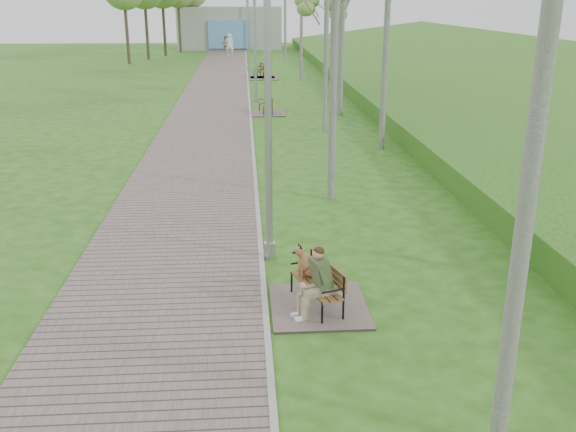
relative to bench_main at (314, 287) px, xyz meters
name	(u,v)px	position (x,y,z in m)	size (l,w,h in m)	color
ground	(257,202)	(-0.79, 5.83, -0.38)	(120.00, 120.00, 0.00)	#285312
walkway	(217,87)	(-2.54, 27.33, -0.36)	(3.50, 67.00, 0.04)	#685A54
kerb	(248,87)	(-0.79, 27.33, -0.35)	(0.10, 67.00, 0.05)	#999993
embankment	(465,89)	(11.21, 25.83, -0.38)	(14.00, 70.00, 1.60)	#509131
building_north	(230,28)	(-2.29, 56.80, 1.62)	(10.00, 5.20, 4.00)	#9E9E99
bench_main	(314,287)	(0.00, 0.00, 0.00)	(1.56, 1.73, 1.36)	#685A54
bench_second	(266,110)	(-0.11, 18.58, -0.20)	(1.55, 1.73, 0.95)	#685A54
bench_third	(262,75)	(0.11, 31.47, -0.16)	(1.88, 2.09, 1.15)	#685A54
bench_far	(262,75)	(0.12, 32.18, -0.20)	(1.54, 1.71, 0.95)	#685A54
lamp_post_near	(268,123)	(-0.63, 2.16, 2.28)	(0.22, 0.22, 5.68)	#92959A
lamp_post_second	(255,46)	(-0.47, 22.03, 2.27)	(0.22, 0.22, 5.66)	#92959A
lamp_post_third	(248,37)	(-0.71, 36.12, 1.87)	(0.19, 0.19, 4.81)	#92959A
lamp_post_far	(248,23)	(-0.47, 53.92, 2.19)	(0.21, 0.21, 5.50)	#92959A
pedestrian_near	(230,45)	(-2.17, 47.68, 0.59)	(0.71, 0.46, 1.94)	white
pedestrian_far	(225,44)	(-2.67, 52.50, 0.37)	(0.72, 0.56, 1.48)	gray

